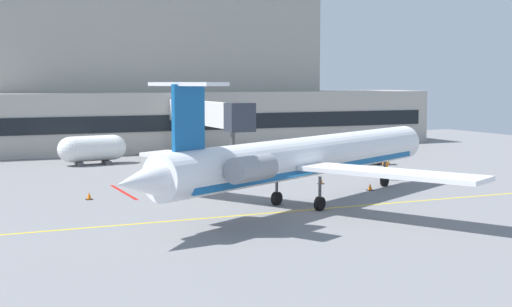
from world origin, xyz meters
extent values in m
cube|color=slate|center=(0.00, 0.00, -0.05)|extent=(120.00, 120.00, 0.10)
cube|color=yellow|center=(0.00, 0.43, 0.00)|extent=(108.00, 0.24, 0.01)
cube|color=red|center=(-8.33, 12.79, 0.00)|extent=(0.30, 8.00, 0.01)
cube|color=#ADA89E|center=(3.61, 45.24, 3.48)|extent=(73.10, 10.49, 6.96)
cube|color=#9F9A91|center=(4.56, 47.87, 13.88)|extent=(42.60, 7.34, 13.84)
cube|color=black|center=(3.61, 39.95, 3.48)|extent=(70.17, 0.12, 1.87)
cube|color=silver|center=(4.47, 30.75, 5.04)|extent=(1.40, 18.50, 2.40)
cube|color=#2D333D|center=(4.47, 20.60, 5.04)|extent=(2.40, 2.00, 2.64)
cylinder|color=#4C4C51|center=(4.47, 38.50, 1.92)|extent=(0.44, 0.44, 3.84)
cylinder|color=#4C4C51|center=(4.47, 22.30, 1.92)|extent=(0.44, 0.44, 3.84)
cylinder|color=white|center=(1.88, 2.16, 3.32)|extent=(26.37, 16.01, 2.65)
cube|color=#145999|center=(1.88, 2.16, 2.59)|extent=(23.73, 14.41, 0.48)
cone|color=white|center=(15.24, 9.44, 3.32)|extent=(3.80, 3.68, 2.60)
cone|color=white|center=(-11.72, -5.26, 3.32)|extent=(4.10, 3.63, 2.25)
cube|color=white|center=(-3.30, 7.39, 2.92)|extent=(8.11, 11.52, 0.28)
cube|color=white|center=(3.47, -5.03, 2.92)|extent=(8.11, 11.52, 0.28)
cylinder|color=gray|center=(-7.16, -0.39, 3.52)|extent=(3.49, 2.80, 1.46)
cylinder|color=gray|center=(-5.15, -4.06, 3.52)|extent=(3.49, 2.80, 1.46)
cube|color=#145999|center=(-8.67, -3.59, 6.43)|extent=(2.21, 1.35, 3.57)
cube|color=white|center=(-8.67, -3.59, 8.22)|extent=(3.66, 4.61, 0.20)
cylinder|color=#3F3F44|center=(11.41, 7.36, 1.45)|extent=(0.20, 0.20, 1.54)
cylinder|color=black|center=(11.41, 7.36, 0.45)|extent=(0.96, 0.74, 0.90)
cylinder|color=#3F3F44|center=(-0.20, 2.99, 1.45)|extent=(0.20, 0.20, 1.54)
cylinder|color=black|center=(-0.20, 2.99, 0.45)|extent=(0.96, 0.74, 0.90)
cylinder|color=#3F3F44|center=(1.45, -0.04, 1.45)|extent=(0.20, 0.20, 1.54)
cylinder|color=black|center=(1.45, -0.04, 0.45)|extent=(0.96, 0.74, 0.90)
cube|color=#E5B20C|center=(10.38, 25.06, 0.59)|extent=(3.37, 3.56, 0.48)
cube|color=#C3970A|center=(11.00, 25.77, 1.50)|extent=(1.92, 1.92, 1.34)
cylinder|color=black|center=(10.58, 26.45, 0.35)|extent=(0.67, 0.71, 0.70)
cylinder|color=black|center=(11.73, 25.45, 0.35)|extent=(0.67, 0.71, 0.70)
cylinder|color=black|center=(9.02, 24.66, 0.35)|extent=(0.67, 0.71, 0.70)
cylinder|color=black|center=(10.17, 23.66, 0.35)|extent=(0.67, 0.71, 0.70)
cube|color=silver|center=(18.33, 20.82, 0.69)|extent=(3.61, 2.93, 0.68)
cube|color=#B8B1A9|center=(19.14, 20.38, 1.51)|extent=(1.81, 1.84, 0.96)
cylinder|color=black|center=(19.71, 20.93, 0.35)|extent=(0.75, 0.58, 0.70)
cylinder|color=black|center=(18.97, 19.60, 0.35)|extent=(0.75, 0.58, 0.70)
cylinder|color=black|center=(17.70, 22.05, 0.35)|extent=(0.75, 0.58, 0.70)
cylinder|color=black|center=(16.96, 20.71, 0.35)|extent=(0.75, 0.58, 0.70)
cylinder|color=white|center=(-6.77, 31.98, 1.62)|extent=(5.01, 3.36, 2.55)
sphere|color=white|center=(-4.50, 32.41, 1.62)|extent=(2.50, 2.50, 2.50)
sphere|color=white|center=(-9.03, 31.55, 1.62)|extent=(2.50, 2.50, 2.50)
cube|color=#59595B|center=(-8.15, 31.98, 0.17)|extent=(0.60, 2.29, 0.35)
cube|color=#59595B|center=(-5.38, 31.98, 0.17)|extent=(0.60, 2.29, 0.35)
cylinder|color=#191E33|center=(13.64, 10.31, 0.44)|extent=(0.18, 0.18, 0.88)
cylinder|color=#191E33|center=(13.44, 10.30, 0.44)|extent=(0.18, 0.18, 0.88)
cylinder|color=orange|center=(13.54, 10.30, 1.19)|extent=(0.34, 0.34, 0.62)
sphere|color=tan|center=(13.54, 10.30, 1.62)|extent=(0.24, 0.24, 0.24)
cylinder|color=orange|center=(13.76, 10.31, 1.57)|extent=(0.39, 0.09, 0.50)
cylinder|color=#F2590C|center=(13.76, 10.31, 1.79)|extent=(0.06, 0.06, 0.28)
cylinder|color=orange|center=(13.32, 10.30, 1.57)|extent=(0.39, 0.09, 0.50)
cylinder|color=#F2590C|center=(13.32, 10.30, 1.79)|extent=(0.06, 0.06, 0.28)
cone|color=orange|center=(-11.39, 10.40, 0.28)|extent=(0.36, 0.36, 0.55)
cube|color=black|center=(-11.39, 10.40, 0.02)|extent=(0.47, 0.47, 0.04)
cone|color=orange|center=(7.44, 10.57, 0.28)|extent=(0.36, 0.36, 0.55)
cube|color=black|center=(7.44, 10.57, 0.02)|extent=(0.47, 0.47, 0.04)
cone|color=orange|center=(9.21, 6.03, 0.28)|extent=(0.36, 0.36, 0.55)
cube|color=black|center=(9.21, 6.03, 0.02)|extent=(0.47, 0.47, 0.04)
camera|label=1|loc=(-21.38, -41.14, 8.44)|focal=51.31mm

